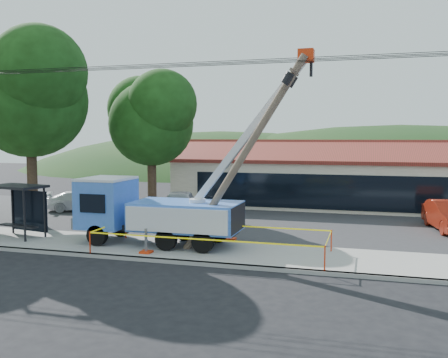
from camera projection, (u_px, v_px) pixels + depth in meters
ground at (182, 281)px, 17.07m from camera, size 120.00×120.00×0.00m
curb at (202, 264)px, 19.07m from camera, size 60.00×0.25×0.15m
sidewalk at (216, 252)px, 20.88m from camera, size 60.00×4.00×0.15m
parking_lot at (257, 222)px, 28.54m from camera, size 60.00×12.00×0.10m
strip_mall at (338, 180)px, 34.89m from camera, size 22.50×8.53×4.67m
tree_west_near at (29, 89)px, 27.41m from camera, size 7.56×6.72×10.80m
tree_lot at (151, 115)px, 30.91m from camera, size 6.30×5.60×8.94m
hill_west at (221, 169)px, 73.85m from camera, size 78.40×56.00×28.00m
hill_center at (399, 173)px, 66.87m from camera, size 89.60×64.00×32.00m
utility_truck at (154, 209)px, 22.11m from camera, size 10.43×3.91×8.18m
leaning_pole at (249, 146)px, 20.13m from camera, size 5.20×1.71×8.09m
bus_shelter at (21, 199)px, 23.67m from camera, size 2.82×2.02×2.48m
caution_tape at (212, 236)px, 20.54m from camera, size 9.52×3.18×0.92m
car_silver at (179, 221)px, 29.13m from camera, size 3.27×5.22×1.66m
car_white at (81, 212)px, 32.45m from camera, size 4.65×3.52×1.25m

